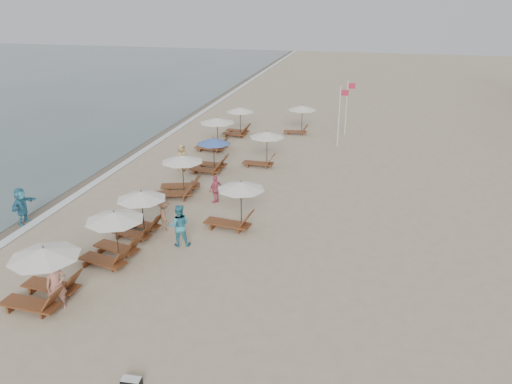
% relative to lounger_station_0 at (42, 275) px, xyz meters
% --- Properties ---
extents(ground, '(160.00, 160.00, 0.00)m').
position_rel_lounger_station_0_xyz_m(ground, '(6.60, 3.29, -1.09)').
color(ground, tan).
rests_on(ground, ground).
extents(wet_sand_band, '(3.20, 140.00, 0.01)m').
position_rel_lounger_station_0_xyz_m(wet_sand_band, '(-5.90, 13.29, -1.09)').
color(wet_sand_band, '#6B5E4C').
rests_on(wet_sand_band, ground).
extents(foam_line, '(0.50, 140.00, 0.02)m').
position_rel_lounger_station_0_xyz_m(foam_line, '(-4.60, 13.29, -1.08)').
color(foam_line, white).
rests_on(foam_line, ground).
extents(lounger_station_0, '(2.82, 2.46, 2.20)m').
position_rel_lounger_station_0_xyz_m(lounger_station_0, '(0.00, 0.00, 0.00)').
color(lounger_station_0, brown).
rests_on(lounger_station_0, ground).
extents(lounger_station_1, '(2.73, 2.36, 2.19)m').
position_rel_lounger_station_0_xyz_m(lounger_station_1, '(0.88, 3.30, 0.01)').
color(lounger_station_1, brown).
rests_on(lounger_station_1, ground).
extents(lounger_station_2, '(2.50, 2.24, 2.10)m').
position_rel_lounger_station_0_xyz_m(lounger_station_2, '(0.90, 5.77, 0.02)').
color(lounger_station_2, brown).
rests_on(lounger_station_2, ground).
extents(lounger_station_3, '(2.77, 2.64, 2.26)m').
position_rel_lounger_station_0_xyz_m(lounger_station_3, '(0.83, 10.69, -0.05)').
color(lounger_station_3, brown).
rests_on(lounger_station_3, ground).
extents(lounger_station_4, '(2.49, 2.02, 2.12)m').
position_rel_lounger_station_0_xyz_m(lounger_station_4, '(1.26, 14.78, -0.12)').
color(lounger_station_4, brown).
rests_on(lounger_station_4, ground).
extents(lounger_station_5, '(2.74, 2.44, 2.28)m').
position_rel_lounger_station_0_xyz_m(lounger_station_5, '(0.12, 19.21, 0.06)').
color(lounger_station_5, brown).
rests_on(lounger_station_5, ground).
extents(lounger_station_6, '(2.45, 2.15, 2.20)m').
position_rel_lounger_station_0_xyz_m(lounger_station_6, '(0.73, 23.16, 0.04)').
color(lounger_station_6, brown).
rests_on(lounger_station_6, ground).
extents(inland_station_0, '(2.88, 2.24, 2.22)m').
position_rel_lounger_station_0_xyz_m(inland_station_0, '(4.89, 7.42, 0.18)').
color(inland_station_0, brown).
rests_on(inland_station_0, ground).
extents(inland_station_1, '(2.66, 2.24, 2.22)m').
position_rel_lounger_station_0_xyz_m(inland_station_1, '(4.24, 16.43, 0.29)').
color(inland_station_1, brown).
rests_on(inland_station_1, ground).
extents(inland_station_2, '(2.54, 2.24, 2.22)m').
position_rel_lounger_station_0_xyz_m(inland_station_2, '(5.27, 24.68, 0.39)').
color(inland_station_2, brown).
rests_on(inland_station_2, ground).
extents(beachgoer_near, '(0.80, 0.77, 1.84)m').
position_rel_lounger_station_0_xyz_m(beachgoer_near, '(0.69, -0.20, -0.17)').
color(beachgoer_near, '#B17360').
rests_on(beachgoer_near, ground).
extents(beachgoer_mid_a, '(1.08, 0.95, 1.89)m').
position_rel_lounger_station_0_xyz_m(beachgoer_mid_a, '(3.06, 5.19, -0.15)').
color(beachgoer_mid_a, teal).
rests_on(beachgoer_mid_a, ground).
extents(beachgoer_mid_b, '(1.02, 1.10, 1.49)m').
position_rel_lounger_station_0_xyz_m(beachgoer_mid_b, '(1.83, 6.42, -0.35)').
color(beachgoer_mid_b, '#875F44').
rests_on(beachgoer_mid_b, ground).
extents(beachgoer_far_a, '(0.74, 0.94, 1.49)m').
position_rel_lounger_station_0_xyz_m(beachgoer_far_a, '(3.13, 10.11, -0.35)').
color(beachgoer_far_a, '#CF536D').
rests_on(beachgoer_far_a, ground).
extents(beachgoer_far_b, '(0.89, 0.99, 1.70)m').
position_rel_lounger_station_0_xyz_m(beachgoer_far_b, '(-0.43, 14.44, -0.24)').
color(beachgoer_far_b, tan).
rests_on(beachgoer_far_b, ground).
extents(waterline_walker, '(0.56, 1.68, 1.80)m').
position_rel_lounger_station_0_xyz_m(waterline_walker, '(-5.01, 5.55, -0.19)').
color(waterline_walker, teal).
rests_on(waterline_walker, ground).
extents(duffel_bag, '(0.58, 0.31, 0.31)m').
position_rel_lounger_station_0_xyz_m(duffel_bag, '(4.87, -3.10, -0.93)').
color(duffel_bag, black).
rests_on(duffel_bag, ground).
extents(flag_pole_near, '(0.59, 0.08, 4.25)m').
position_rel_lounger_station_0_xyz_m(flag_pole_near, '(8.48, 21.95, 1.27)').
color(flag_pole_near, silver).
rests_on(flag_pole_near, ground).
extents(flag_pole_far, '(0.60, 0.08, 4.15)m').
position_rel_lounger_station_0_xyz_m(flag_pole_far, '(8.76, 25.40, 1.22)').
color(flag_pole_far, silver).
rests_on(flag_pole_far, ground).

